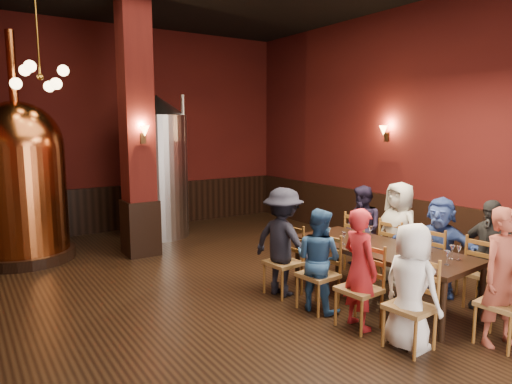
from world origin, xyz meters
TOP-DOWN VIEW (x-y plane):
  - room at (0.00, 0.00)m, footprint 10.00×10.02m
  - wainscot_right at (3.96, 0.00)m, footprint 0.08×9.90m
  - wainscot_back at (0.00, 4.96)m, footprint 7.90×0.08m
  - column at (-0.30, 2.80)m, footprint 0.58×0.58m
  - pendant_cluster at (-1.80, 2.90)m, footprint 0.90×0.90m
  - sconce_wall at (3.90, 0.80)m, footprint 0.20×0.20m
  - sconce_column at (-0.30, 2.50)m, footprint 0.20×0.20m
  - dining_table at (1.60, -1.17)m, footprint 1.20×2.48m
  - chair_0 at (0.84, -2.24)m, footprint 0.50×0.50m
  - person_0 at (0.84, -2.24)m, footprint 0.45×0.67m
  - chair_1 at (0.78, -1.57)m, footprint 0.50×0.50m
  - person_1 at (0.78, -1.57)m, footprint 0.39×0.55m
  - chair_2 at (0.72, -0.92)m, footprint 0.50×0.50m
  - person_2 at (0.72, -0.92)m, footprint 0.48×0.70m
  - chair_3 at (0.67, -0.25)m, footprint 0.50×0.50m
  - person_3 at (0.67, -0.25)m, footprint 0.79×1.08m
  - chair_4 at (2.53, -2.10)m, footprint 0.50×0.50m
  - person_4 at (2.53, -2.10)m, footprint 0.40×0.85m
  - chair_5 at (2.48, -1.43)m, footprint 0.50×0.50m
  - person_5 at (2.48, -1.43)m, footprint 0.75×1.34m
  - chair_6 at (2.42, -0.77)m, footprint 0.50×0.50m
  - person_6 at (2.42, -0.77)m, footprint 0.55×0.78m
  - chair_7 at (2.36, -0.10)m, footprint 0.50×0.50m
  - person_7 at (2.36, -0.10)m, footprint 0.51×0.74m
  - chair_8 at (1.73, -2.72)m, footprint 0.50×0.50m
  - person_8 at (1.73, -2.72)m, footprint 0.62×0.49m
  - copper_kettle at (-2.12, 3.57)m, footprint 1.92×1.92m
  - steel_vessel at (0.52, 3.94)m, footprint 1.24×1.24m
  - rose_vase at (1.39, -0.27)m, footprint 0.18×0.18m
  - wine_glass_0 at (1.27, -0.81)m, footprint 0.07×0.07m
  - wine_glass_1 at (1.29, -0.49)m, footprint 0.07×0.07m
  - wine_glass_2 at (1.85, -0.75)m, footprint 0.07×0.07m
  - wine_glass_3 at (1.60, -2.13)m, footprint 0.07×0.07m
  - wine_glass_4 at (1.90, -2.09)m, footprint 0.07×0.07m
  - wine_glass_5 at (1.87, -0.36)m, footprint 0.07×0.07m
  - wine_glass_6 at (1.87, -2.02)m, footprint 0.07×0.07m
  - wine_glass_7 at (1.90, -1.70)m, footprint 0.07×0.07m

SIDE VIEW (x-z plane):
  - chair_0 at x=0.84m, z-range 0.00..0.92m
  - chair_1 at x=0.78m, z-range 0.00..0.92m
  - chair_2 at x=0.72m, z-range 0.00..0.92m
  - chair_3 at x=0.67m, z-range 0.00..0.92m
  - chair_4 at x=2.53m, z-range 0.00..0.92m
  - chair_5 at x=2.48m, z-range 0.00..0.92m
  - chair_6 at x=2.42m, z-range 0.00..0.92m
  - chair_7 at x=2.36m, z-range 0.00..0.92m
  - chair_8 at x=1.73m, z-range 0.00..0.92m
  - wainscot_right at x=3.96m, z-range 0.00..1.00m
  - wainscot_back at x=0.00m, z-range 0.00..1.00m
  - person_2 at x=0.72m, z-range 0.00..1.31m
  - person_0 at x=0.84m, z-range 0.00..1.35m
  - person_5 at x=2.48m, z-range 0.00..1.37m
  - dining_table at x=1.60m, z-range 0.31..1.06m
  - person_7 at x=2.36m, z-range 0.00..1.39m
  - person_1 at x=0.78m, z-range 0.00..1.41m
  - person_4 at x=2.53m, z-range 0.00..1.42m
  - person_8 at x=1.73m, z-range 0.00..1.50m
  - person_3 at x=0.67m, z-range 0.00..1.50m
  - person_6 at x=2.42m, z-range 0.00..1.52m
  - wine_glass_0 at x=1.27m, z-range 0.75..0.92m
  - wine_glass_1 at x=1.29m, z-range 0.75..0.92m
  - wine_glass_2 at x=1.85m, z-range 0.75..0.92m
  - wine_glass_3 at x=1.60m, z-range 0.75..0.92m
  - wine_glass_4 at x=1.90m, z-range 0.75..0.92m
  - wine_glass_5 at x=1.87m, z-range 0.75..0.92m
  - wine_glass_6 at x=1.87m, z-range 0.75..0.92m
  - wine_glass_7 at x=1.90m, z-range 0.75..0.92m
  - rose_vase at x=1.39m, z-range 0.80..1.11m
  - copper_kettle at x=-2.12m, z-range -0.53..3.37m
  - steel_vessel at x=0.52m, z-range 0.00..2.96m
  - sconce_wall at x=3.90m, z-range 2.02..2.38m
  - sconce_column at x=-0.30m, z-range 2.02..2.38m
  - room at x=0.00m, z-range 0.00..4.50m
  - column at x=-0.30m, z-range 0.00..4.50m
  - pendant_cluster at x=-1.80m, z-range 2.25..3.95m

